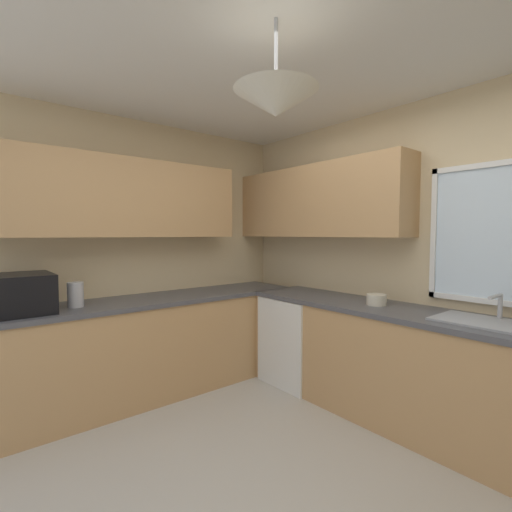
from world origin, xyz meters
The scene contains 9 objects.
ground_plane centered at (0.00, 0.00, 0.00)m, with size 9.09×9.09×0.00m, color #B7B2A8.
room_shell centered at (-0.40, 0.48, 1.75)m, with size 4.25×3.47×2.63m.
counter_run_left centered at (-1.76, 0.00, 0.45)m, with size 0.65×3.08×0.89m.
counter_run_back centered at (0.21, 1.37, 0.45)m, with size 3.34×0.65×0.89m.
dishwasher centered at (-1.10, 1.34, 0.42)m, with size 0.60×0.60×0.85m, color white.
microwave centered at (-1.76, -0.92, 1.04)m, with size 0.48×0.36×0.29m, color black.
kettle centered at (-1.74, -0.57, 0.99)m, with size 0.12×0.12×0.20m, color #B7B7BC.
sink_assembly centered at (0.58, 1.37, 0.90)m, with size 0.66×0.40×0.19m.
bowl centered at (-0.26, 1.37, 0.94)m, with size 0.16×0.16×0.09m, color beige.
Camera 1 is at (1.42, -1.30, 1.48)m, focal length 25.71 mm.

